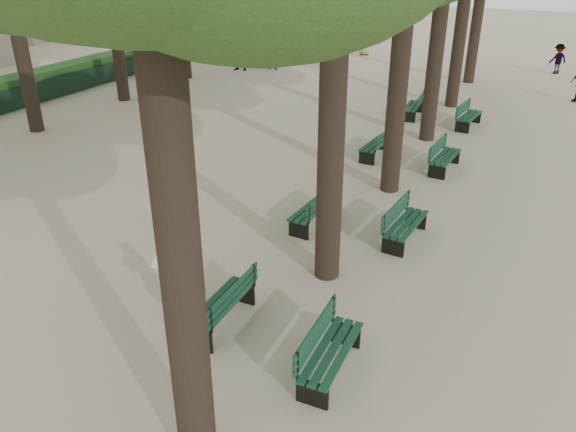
% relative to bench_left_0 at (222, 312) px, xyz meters
% --- Properties ---
extents(ground, '(120.00, 120.00, 0.00)m').
position_rel_bench_left_0_xyz_m(ground, '(-0.37, -0.59, -0.27)').
color(ground, '#B9A98C').
rests_on(ground, ground).
extents(bench_left_0, '(0.58, 1.80, 0.92)m').
position_rel_bench_left_0_xyz_m(bench_left_0, '(0.00, 0.00, 0.00)').
color(bench_left_0, black).
rests_on(bench_left_0, ground).
extents(bench_left_1, '(0.72, 1.84, 0.92)m').
position_rel_bench_left_0_xyz_m(bench_left_1, '(-0.00, 4.45, 0.00)').
color(bench_left_1, black).
rests_on(bench_left_1, ground).
extents(bench_left_2, '(0.72, 1.84, 0.92)m').
position_rel_bench_left_0_xyz_m(bench_left_2, '(-0.00, 9.87, 0.00)').
color(bench_left_2, black).
rests_on(bench_left_2, ground).
extents(bench_left_3, '(0.67, 1.83, 0.92)m').
position_rel_bench_left_0_xyz_m(bench_left_3, '(-0.00, 15.02, 0.00)').
color(bench_left_3, black).
rests_on(bench_left_3, ground).
extents(bench_right_0, '(0.58, 1.80, 0.92)m').
position_rel_bench_left_0_xyz_m(bench_right_0, '(2.27, -0.40, 0.00)').
color(bench_right_0, black).
rests_on(bench_right_0, ground).
extents(bench_right_1, '(0.75, 1.85, 0.92)m').
position_rel_bench_left_0_xyz_m(bench_right_1, '(2.27, 4.58, 0.00)').
color(bench_right_1, black).
rests_on(bench_right_1, ground).
extents(bench_right_2, '(0.74, 1.85, 0.92)m').
position_rel_bench_left_0_xyz_m(bench_right_2, '(2.27, 9.57, 0.00)').
color(bench_right_2, black).
rests_on(bench_right_2, ground).
extents(bench_right_3, '(0.80, 1.86, 0.92)m').
position_rel_bench_left_0_xyz_m(bench_right_3, '(2.27, 14.50, 0.00)').
color(bench_right_3, black).
rests_on(bench_right_3, ground).
extents(man_with_map, '(0.62, 0.66, 1.61)m').
position_rel_bench_left_0_xyz_m(man_with_map, '(-0.95, -0.06, 0.53)').
color(man_with_map, black).
rests_on(man_with_map, ground).
extents(pedestrian_e, '(1.77, 0.58, 1.87)m').
position_rel_bench_left_0_xyz_m(pedestrian_e, '(-10.81, 20.35, 0.67)').
color(pedestrian_e, '#262628').
rests_on(pedestrian_e, ground).
extents(pedestrian_d, '(0.91, 0.45, 1.80)m').
position_rel_bench_left_0_xyz_m(pedestrian_d, '(-5.95, 27.53, 0.63)').
color(pedestrian_d, '#262628').
rests_on(pedestrian_d, ground).
extents(pedestrian_a, '(0.82, 0.41, 1.62)m').
position_rel_bench_left_0_xyz_m(pedestrian_a, '(-9.17, 21.13, 0.54)').
color(pedestrian_a, '#262628').
rests_on(pedestrian_a, ground).
extents(pedestrian_b, '(0.98, 0.85, 1.55)m').
position_rel_bench_left_0_xyz_m(pedestrian_b, '(5.07, 26.49, 0.50)').
color(pedestrian_b, '#262628').
rests_on(pedestrian_b, ground).
extents(fence, '(0.08, 42.00, 0.90)m').
position_rel_bench_left_0_xyz_m(fence, '(-15.37, 10.41, 0.18)').
color(fence, black).
rests_on(fence, ground).
extents(hedge, '(1.20, 42.00, 1.20)m').
position_rel_bench_left_0_xyz_m(hedge, '(-16.07, 10.41, 0.33)').
color(hedge, '#173F15').
rests_on(hedge, ground).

